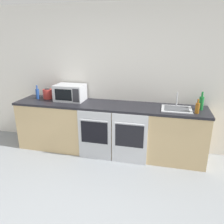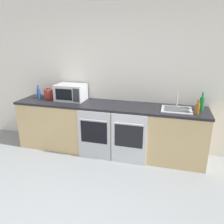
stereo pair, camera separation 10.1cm
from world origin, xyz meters
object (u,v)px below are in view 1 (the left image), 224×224
microwave (70,93)px  sink (177,109)px  bottle_green (201,103)px  bottle_amber (197,108)px  oven_right (129,139)px  bottle_blue (38,94)px  oven_left (95,136)px  kettle (48,94)px

microwave → sink: bearing=-3.4°
bottle_green → bottle_amber: bottle_green is taller
oven_right → microwave: (-1.19, 0.43, 0.61)m
bottle_green → oven_right: bearing=-159.7°
sink → bottle_blue: bearing=178.6°
microwave → sink: (1.90, -0.11, -0.13)m
microwave → bottle_amber: bearing=-6.1°
sink → oven_left: bearing=-166.4°
oven_left → bottle_green: 1.83m
oven_right → bottle_green: 1.30m
sink → bottle_amber: bearing=-22.4°
bottle_green → bottle_blue: bearing=-179.5°
oven_left → bottle_blue: 1.42m
oven_left → oven_right: same height
kettle → bottle_green: bearing=-1.0°
bottle_amber → bottle_blue: size_ratio=0.86×
sink → microwave: bearing=176.6°
microwave → oven_right: bearing=-19.8°
bottle_amber → kettle: size_ratio=1.17×
bottle_green → bottle_amber: size_ratio=1.30×
bottle_blue → microwave: bearing=4.6°
microwave → kettle: bearing=177.8°
kettle → bottle_amber: bearing=-5.4°
bottle_blue → kettle: (0.17, 0.07, -0.01)m
bottle_green → kettle: (-2.76, 0.05, -0.02)m
kettle → oven_right: bearing=-15.0°
bottle_green → bottle_amber: bearing=-111.2°
oven_left → oven_right: (0.60, 0.00, 0.00)m
oven_right → kettle: kettle is taller
bottle_amber → kettle: 2.69m
oven_left → oven_right: 0.60m
kettle → microwave: bearing=-2.2°
oven_right → sink: bearing=24.0°
microwave → bottle_blue: microwave is taller
oven_left → sink: (1.31, 0.32, 0.48)m
bottle_blue → sink: size_ratio=0.55×
oven_left → kettle: kettle is taller
oven_left → bottle_blue: bearing=163.1°
oven_left → kettle: 1.29m
microwave → sink: size_ratio=1.10×
bottle_green → bottle_blue: bottle_green is taller
microwave → bottle_amber: (2.20, -0.24, -0.06)m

